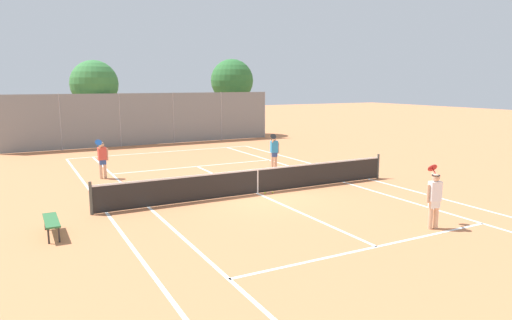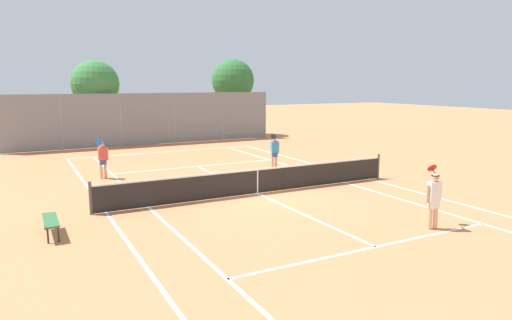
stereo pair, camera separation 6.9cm
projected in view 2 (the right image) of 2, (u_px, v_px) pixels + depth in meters
ground_plane at (257, 194)px, 17.15m from camera, size 120.00×120.00×0.00m
court_line_markings at (257, 193)px, 17.15m from camera, size 11.10×23.90×0.01m
tennis_net at (257, 180)px, 17.06m from camera, size 12.00×0.10×1.07m
player_near_side at (434, 197)px, 12.87m from camera, size 0.78×0.71×1.77m
player_far_left at (103, 157)px, 19.71m from camera, size 0.61×0.77×1.77m
player_far_right at (274, 150)px, 21.80m from camera, size 0.74×0.72×1.77m
loose_tennis_ball_0 at (265, 193)px, 17.12m from camera, size 0.07×0.07×0.07m
loose_tennis_ball_1 at (273, 192)px, 17.19m from camera, size 0.07×0.07×0.07m
loose_tennis_ball_2 at (252, 148)px, 28.75m from camera, size 0.07×0.07×0.07m
courtside_bench at (51, 221)px, 12.36m from camera, size 0.36×1.50×0.47m
back_fence at (148, 119)px, 30.41m from camera, size 17.98×0.08×3.47m
tree_behind_left at (97, 85)px, 30.46m from camera, size 3.13×3.13×5.61m
tree_behind_right at (233, 82)px, 35.75m from camera, size 3.33×3.33×5.96m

